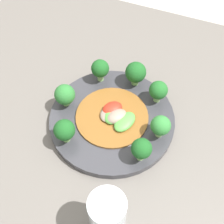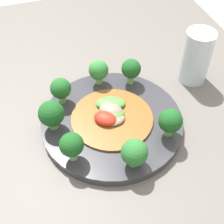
% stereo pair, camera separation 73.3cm
% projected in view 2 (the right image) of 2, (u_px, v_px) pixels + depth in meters
% --- Properties ---
extents(table, '(1.05, 0.83, 0.70)m').
position_uv_depth(table, '(104.00, 196.00, 0.91)').
color(table, '#5B5651').
rests_on(table, ground_plane).
extents(plate, '(0.28, 0.28, 0.02)m').
position_uv_depth(plate, '(112.00, 122.00, 0.62)').
color(plate, '#333338').
rests_on(plate, table).
extents(broccoli_southeast, '(0.04, 0.04, 0.06)m').
position_uv_depth(broccoli_southeast, '(131.00, 69.00, 0.66)').
color(broccoli_southeast, '#89B76B').
rests_on(broccoli_southeast, plate).
extents(broccoli_northwest, '(0.04, 0.04, 0.06)m').
position_uv_depth(broccoli_northwest, '(72.00, 145.00, 0.53)').
color(broccoli_northwest, '#89B76B').
rests_on(broccoli_northwest, plate).
extents(broccoli_northeast, '(0.04, 0.04, 0.06)m').
position_uv_depth(broccoli_northeast, '(61.00, 89.00, 0.63)').
color(broccoli_northeast, '#89B76B').
rests_on(broccoli_northeast, plate).
extents(broccoli_east, '(0.04, 0.04, 0.06)m').
position_uv_depth(broccoli_east, '(99.00, 71.00, 0.66)').
color(broccoli_east, '#89B76B').
rests_on(broccoli_east, plate).
extents(broccoli_north, '(0.05, 0.05, 0.06)m').
position_uv_depth(broccoli_north, '(51.00, 114.00, 0.58)').
color(broccoli_north, '#7AAD5B').
rests_on(broccoli_north, plate).
extents(broccoli_west, '(0.05, 0.05, 0.06)m').
position_uv_depth(broccoli_west, '(134.00, 153.00, 0.52)').
color(broccoli_west, '#7AAD5B').
rests_on(broccoli_west, plate).
extents(broccoli_southwest, '(0.04, 0.04, 0.06)m').
position_uv_depth(broccoli_southwest, '(170.00, 121.00, 0.56)').
color(broccoli_southwest, '#70A356').
rests_on(broccoli_southwest, plate).
extents(stirfry_center, '(0.16, 0.16, 0.02)m').
position_uv_depth(stirfry_center, '(111.00, 115.00, 0.62)').
color(stirfry_center, brown).
rests_on(stirfry_center, plate).
extents(drinking_glass, '(0.06, 0.06, 0.12)m').
position_uv_depth(drinking_glass, '(196.00, 57.00, 0.68)').
color(drinking_glass, silver).
rests_on(drinking_glass, table).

